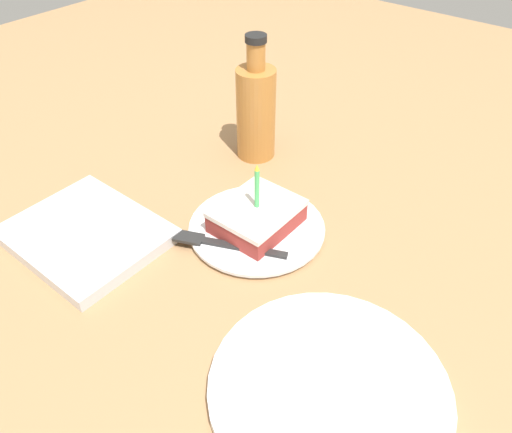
{
  "coord_description": "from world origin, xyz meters",
  "views": [
    {
      "loc": [
        0.39,
        -0.46,
        0.53
      ],
      "look_at": [
        0.01,
        -0.0,
        0.03
      ],
      "focal_mm": 35.0,
      "sensor_mm": 36.0,
      "label": 1
    }
  ],
  "objects_px": {
    "fork": "(221,244)",
    "marble_board": "(86,234)",
    "plate": "(256,229)",
    "bottle": "(256,110)",
    "side_plate": "(329,389)",
    "cake_slice": "(256,216)"
  },
  "relations": [
    {
      "from": "cake_slice",
      "to": "bottle",
      "type": "relative_size",
      "value": 0.55
    },
    {
      "from": "fork",
      "to": "side_plate",
      "type": "distance_m",
      "value": 0.27
    },
    {
      "from": "side_plate",
      "to": "cake_slice",
      "type": "bearing_deg",
      "value": 145.65
    },
    {
      "from": "marble_board",
      "to": "fork",
      "type": "bearing_deg",
      "value": 31.72
    },
    {
      "from": "side_plate",
      "to": "marble_board",
      "type": "distance_m",
      "value": 0.44
    },
    {
      "from": "cake_slice",
      "to": "bottle",
      "type": "height_order",
      "value": "bottle"
    },
    {
      "from": "plate",
      "to": "side_plate",
      "type": "xyz_separation_m",
      "value": [
        0.24,
        -0.16,
        0.0
      ]
    },
    {
      "from": "plate",
      "to": "side_plate",
      "type": "relative_size",
      "value": 0.77
    },
    {
      "from": "plate",
      "to": "bottle",
      "type": "relative_size",
      "value": 0.93
    },
    {
      "from": "side_plate",
      "to": "plate",
      "type": "bearing_deg",
      "value": 145.69
    },
    {
      "from": "bottle",
      "to": "fork",
      "type": "bearing_deg",
      "value": -61.7
    },
    {
      "from": "fork",
      "to": "side_plate",
      "type": "bearing_deg",
      "value": -21.07
    },
    {
      "from": "fork",
      "to": "bottle",
      "type": "distance_m",
      "value": 0.29
    },
    {
      "from": "bottle",
      "to": "marble_board",
      "type": "relative_size",
      "value": 1.0
    },
    {
      "from": "plate",
      "to": "fork",
      "type": "xyz_separation_m",
      "value": [
        -0.01,
        -0.07,
        0.01
      ]
    },
    {
      "from": "fork",
      "to": "marble_board",
      "type": "relative_size",
      "value": 0.73
    },
    {
      "from": "bottle",
      "to": "cake_slice",
      "type": "bearing_deg",
      "value": -50.86
    },
    {
      "from": "cake_slice",
      "to": "side_plate",
      "type": "relative_size",
      "value": 0.45
    },
    {
      "from": "side_plate",
      "to": "marble_board",
      "type": "height_order",
      "value": "marble_board"
    },
    {
      "from": "bottle",
      "to": "side_plate",
      "type": "height_order",
      "value": "bottle"
    },
    {
      "from": "fork",
      "to": "side_plate",
      "type": "relative_size",
      "value": 0.6
    },
    {
      "from": "fork",
      "to": "marble_board",
      "type": "xyz_separation_m",
      "value": [
        -0.18,
        -0.11,
        -0.01
      ]
    }
  ]
}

